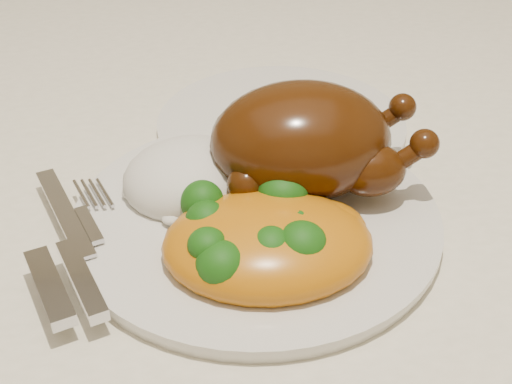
{
  "coord_description": "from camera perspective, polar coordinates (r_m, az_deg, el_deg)",
  "views": [
    {
      "loc": [
        0.03,
        -0.55,
        1.1
      ],
      "look_at": [
        0.08,
        -0.12,
        0.8
      ],
      "focal_mm": 50.0,
      "sensor_mm": 36.0,
      "label": 1
    }
  ],
  "objects": [
    {
      "name": "rice_mound",
      "position": [
        0.56,
        -5.24,
        1.06
      ],
      "size": [
        0.12,
        0.11,
        0.06
      ],
      "rotation": [
        0.0,
        0.0,
        0.18
      ],
      "color": "white",
      "rests_on": "dinner_plate"
    },
    {
      "name": "dinner_plate",
      "position": [
        0.54,
        0.0,
        -2.23
      ],
      "size": [
        0.31,
        0.31,
        0.01
      ],
      "primitive_type": "cylinder",
      "rotation": [
        0.0,
        0.0,
        -0.12
      ],
      "color": "silver",
      "rests_on": "tablecloth"
    },
    {
      "name": "dining_table",
      "position": [
        0.7,
        -7.49,
        -3.71
      ],
      "size": [
        1.6,
        0.9,
        0.76
      ],
      "color": "brown",
      "rests_on": "floor"
    },
    {
      "name": "cutlery",
      "position": [
        0.51,
        -14.75,
        -5.11
      ],
      "size": [
        0.07,
        0.18,
        0.01
      ],
      "rotation": [
        0.0,
        0.0,
        0.37
      ],
      "color": "silver",
      "rests_on": "dinner_plate"
    },
    {
      "name": "roast_chicken",
      "position": [
        0.55,
        4.04,
        4.12
      ],
      "size": [
        0.17,
        0.11,
        0.09
      ],
      "rotation": [
        0.0,
        0.0,
        0.01
      ],
      "color": "#411F07",
      "rests_on": "dinner_plate"
    },
    {
      "name": "mac_and_cheese",
      "position": [
        0.49,
        1.04,
        -3.81
      ],
      "size": [
        0.15,
        0.12,
        0.06
      ],
      "rotation": [
        0.0,
        0.0,
        -0.05
      ],
      "color": "orange",
      "rests_on": "dinner_plate"
    },
    {
      "name": "tablecloth",
      "position": [
        0.66,
        -7.97,
        1.24
      ],
      "size": [
        1.73,
        1.03,
        0.18
      ],
      "color": "white",
      "rests_on": "dining_table"
    },
    {
      "name": "side_plate",
      "position": [
        0.67,
        2.02,
        5.46
      ],
      "size": [
        0.23,
        0.23,
        0.01
      ],
      "primitive_type": "cylinder",
      "rotation": [
        0.0,
        0.0,
        -0.01
      ],
      "color": "silver",
      "rests_on": "tablecloth"
    }
  ]
}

